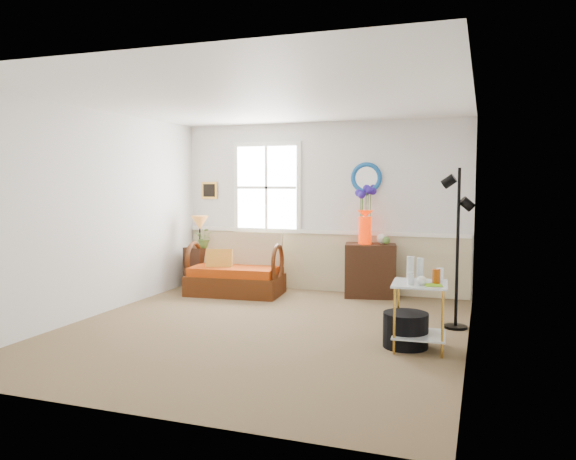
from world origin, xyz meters
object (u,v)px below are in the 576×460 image
(loveseat, at_px, (235,265))
(lamp_stand, at_px, (200,267))
(ottoman, at_px, (406,330))
(cabinet, at_px, (370,270))
(floor_lamp, at_px, (458,249))
(side_table, at_px, (419,316))

(loveseat, relative_size, lamp_stand, 2.12)
(ottoman, bearing_deg, cabinet, 109.14)
(floor_lamp, bearing_deg, loveseat, 170.88)
(side_table, bearing_deg, floor_lamp, 72.52)
(loveseat, xyz_separation_m, floor_lamp, (3.23, -0.95, 0.47))
(cabinet, distance_m, floor_lamp, 2.01)
(loveseat, distance_m, ottoman, 3.37)
(loveseat, distance_m, lamp_stand, 0.83)
(floor_lamp, bearing_deg, ottoman, -108.30)
(cabinet, bearing_deg, side_table, -79.37)
(loveseat, relative_size, floor_lamp, 0.75)
(lamp_stand, height_order, floor_lamp, floor_lamp)
(side_table, distance_m, floor_lamp, 1.19)
(cabinet, bearing_deg, floor_lamp, -59.64)
(loveseat, distance_m, cabinet, 2.01)
(cabinet, height_order, ottoman, cabinet)
(lamp_stand, height_order, ottoman, lamp_stand)
(loveseat, distance_m, floor_lamp, 3.40)
(side_table, bearing_deg, loveseat, 146.38)
(loveseat, xyz_separation_m, cabinet, (1.95, 0.50, -0.06))
(side_table, bearing_deg, cabinet, 111.68)
(lamp_stand, xyz_separation_m, floor_lamp, (4.00, -1.25, 0.60))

